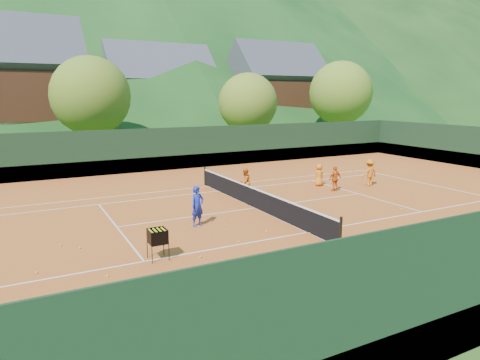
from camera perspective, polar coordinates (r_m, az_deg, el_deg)
name	(u,v)px	position (r m, az deg, el deg)	size (l,w,h in m)	color
ground	(255,208)	(20.15, 2.02, -3.81)	(400.00, 400.00, 0.00)	#264C17
clay_court	(255,208)	(20.15, 2.02, -3.78)	(40.00, 24.00, 0.02)	#AE4E1C
coach	(197,206)	(17.29, -5.70, -3.49)	(0.60, 0.40, 1.66)	#1827A2
student_a	(245,182)	(22.48, 0.68, -0.26)	(0.71, 0.56, 1.47)	orange
student_b	(335,179)	(24.12, 12.55, 0.18)	(0.82, 0.34, 1.40)	orange
student_c	(319,175)	(25.32, 10.50, 0.65)	(0.63, 0.41, 1.29)	orange
student_d	(369,173)	(25.95, 16.87, 0.95)	(1.03, 0.59, 1.59)	orange
tennis_ball_0	(309,233)	(16.63, 9.24, -7.03)	(0.07, 0.07, 0.07)	yellow
tennis_ball_1	(470,261)	(15.60, 28.32, -9.51)	(0.07, 0.07, 0.07)	yellow
tennis_ball_2	(61,245)	(16.42, -22.78, -8.02)	(0.07, 0.07, 0.07)	yellow
tennis_ball_3	(203,298)	(11.53, -5.01, -15.42)	(0.07, 0.07, 0.07)	yellow
tennis_ball_4	(454,239)	(17.66, 26.66, -7.02)	(0.07, 0.07, 0.07)	yellow
tennis_ball_5	(209,337)	(9.92, -4.19, -20.15)	(0.07, 0.07, 0.07)	yellow
tennis_ball_6	(451,228)	(18.94, 26.33, -5.81)	(0.07, 0.07, 0.07)	yellow
tennis_ball_7	(111,285)	(12.73, -16.84, -13.21)	(0.07, 0.07, 0.07)	yellow
tennis_ball_8	(68,292)	(12.65, -21.91, -13.73)	(0.07, 0.07, 0.07)	yellow
tennis_ball_9	(109,317)	(11.10, -17.10, -17.03)	(0.07, 0.07, 0.07)	yellow
tennis_ball_10	(401,209)	(21.18, 20.73, -3.65)	(0.07, 0.07, 0.07)	yellow
tennis_ball_11	(225,224)	(17.52, -1.99, -5.94)	(0.07, 0.07, 0.07)	yellow
tennis_ball_12	(37,273)	(14.31, -25.48, -11.07)	(0.07, 0.07, 0.07)	yellow
tennis_ball_13	(107,276)	(13.31, -17.27, -12.13)	(0.07, 0.07, 0.07)	yellow
tennis_ball_14	(107,294)	(12.20, -17.31, -14.35)	(0.07, 0.07, 0.07)	yellow
tennis_ball_15	(217,284)	(12.27, -3.14, -13.68)	(0.07, 0.07, 0.07)	yellow
tennis_ball_16	(207,304)	(11.24, -4.47, -16.15)	(0.07, 0.07, 0.07)	yellow
tennis_ball_17	(302,262)	(13.89, 8.22, -10.73)	(0.07, 0.07, 0.07)	yellow
tennis_ball_18	(201,257)	(14.20, -5.28, -10.15)	(0.07, 0.07, 0.07)	yellow
tennis_ball_19	(266,231)	(16.68, 3.50, -6.84)	(0.07, 0.07, 0.07)	yellow
tennis_ball_20	(245,306)	(11.13, 0.61, -16.40)	(0.07, 0.07, 0.07)	yellow
tennis_ball_21	(307,213)	(19.42, 8.98, -4.35)	(0.07, 0.07, 0.07)	yellow
tennis_ball_22	(239,242)	(15.52, -0.14, -8.22)	(0.07, 0.07, 0.07)	yellow
tennis_ball_23	(80,248)	(15.94, -20.57, -8.43)	(0.07, 0.07, 0.07)	yellow
tennis_ball_24	(316,265)	(13.71, 10.11, -11.09)	(0.07, 0.07, 0.07)	yellow
tennis_ball_25	(80,305)	(11.87, -20.52, -15.32)	(0.07, 0.07, 0.07)	yellow
court_lines	(255,208)	(20.15, 2.02, -3.74)	(23.83, 11.03, 0.00)	white
tennis_net	(255,198)	(20.03, 2.03, -2.37)	(0.10, 12.07, 1.10)	black
perimeter_fence	(255,182)	(19.86, 2.05, -0.27)	(40.40, 24.24, 3.00)	black
ball_hopper	(158,237)	(14.05, -10.94, -7.47)	(0.57, 0.57, 1.00)	black
chalet_left	(8,91)	(46.91, -28.56, 10.38)	(13.80, 9.93, 12.92)	beige
chalet_mid	(159,98)	(53.26, -10.72, 10.75)	(12.65, 8.82, 11.45)	beige
chalet_right	(276,95)	(55.49, 4.77, 11.19)	(11.50, 8.82, 11.91)	beige
tree_b	(91,96)	(37.34, -19.26, 10.54)	(6.40, 6.40, 8.40)	#3C2818
tree_c	(248,103)	(40.94, 1.08, 10.24)	(5.60, 5.60, 7.35)	#3E2618
tree_d	(340,93)	(48.62, 13.25, 11.25)	(6.80, 6.80, 8.93)	#422B1A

